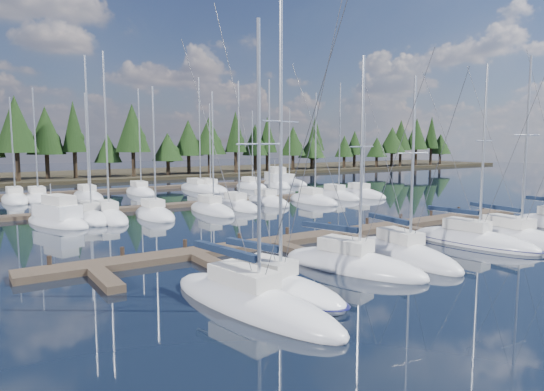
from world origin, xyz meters
TOP-DOWN VIEW (x-y plane):
  - ground at (0.00, 30.00)m, footprint 260.00×260.00m
  - far_shore at (0.00, 90.00)m, footprint 220.00×30.00m
  - main_dock at (0.00, 17.36)m, footprint 44.00×6.13m
  - back_docks at (0.00, 49.58)m, footprint 50.00×21.80m
  - front_sailboat_0 at (-13.73, 7.87)m, footprint 4.39×10.72m
  - front_sailboat_1 at (-11.97, 8.75)m, footprint 5.31×8.55m
  - front_sailboat_2 at (-5.69, 10.26)m, footprint 5.42×9.34m
  - front_sailboat_3 at (-1.33, 10.33)m, footprint 3.67×9.31m
  - front_sailboat_4 at (5.80, 10.55)m, footprint 3.99×9.80m
  - front_sailboat_5 at (9.43, 9.66)m, footprint 4.02×10.47m
  - back_sailboat_rows at (-0.36, 45.09)m, footprint 48.37×31.42m
  - motor_yacht_left at (-16.93, 35.04)m, footprint 5.51×8.94m
  - motor_yacht_right at (18.42, 53.96)m, footprint 6.34×10.68m
  - tree_line at (-2.47, 80.21)m, footprint 186.75×11.56m

SIDE VIEW (x-z plane):
  - ground at x=0.00m, z-range 0.00..0.00m
  - back_docks at x=0.00m, z-range 0.00..0.40m
  - main_dock at x=0.00m, z-range -0.25..0.65m
  - back_sailboat_rows at x=-0.36m, z-range -8.14..8.68m
  - front_sailboat_2 at x=-5.69m, z-range -5.97..6.52m
  - front_sailboat_3 at x=-1.33m, z-range -5.59..6.15m
  - front_sailboat_5 at x=9.43m, z-range -6.61..7.17m
  - front_sailboat_0 at x=-13.73m, z-range -6.13..6.69m
  - front_sailboat_4 at x=5.80m, z-range -6.25..6.80m
  - front_sailboat_1 at x=-11.97m, z-range -7.01..7.59m
  - far_shore at x=0.00m, z-range 0.00..0.60m
  - motor_yacht_left at x=-16.93m, z-range -1.65..2.59m
  - motor_yacht_right at x=18.42m, z-range -1.99..3.09m
  - tree_line at x=-2.47m, z-range 0.69..14.50m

